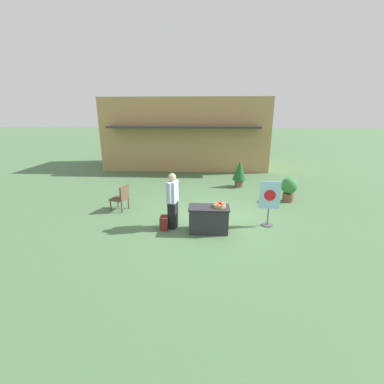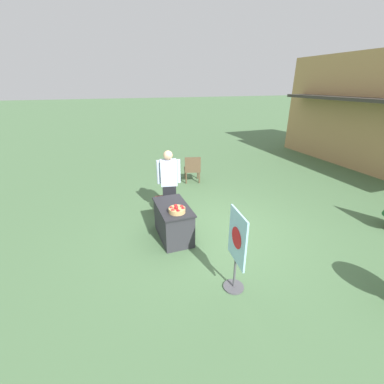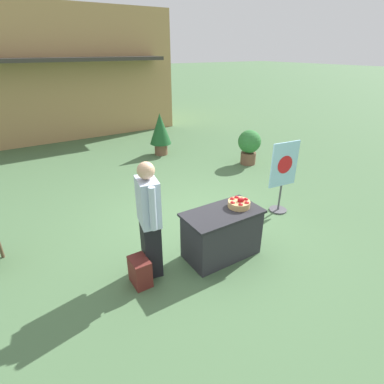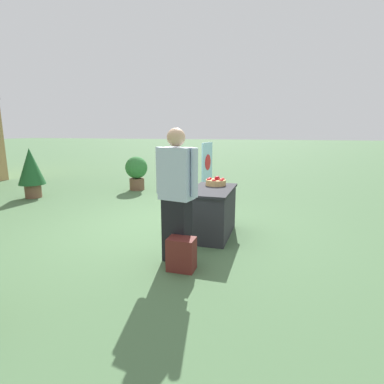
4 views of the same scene
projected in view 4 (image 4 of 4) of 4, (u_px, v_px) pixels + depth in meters
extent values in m
plane|color=#4C7047|center=(160.00, 228.00, 5.40)|extent=(120.00, 120.00, 0.00)
cube|color=#2D2D33|center=(211.00, 213.00, 5.00)|extent=(1.16, 0.63, 0.76)
cube|color=#242428|center=(212.00, 190.00, 4.92)|extent=(1.24, 0.67, 0.04)
cylinder|color=tan|center=(216.00, 182.00, 5.21)|extent=(0.35, 0.35, 0.10)
sphere|color=#A30F14|center=(218.00, 179.00, 5.32)|extent=(0.08, 0.08, 0.08)
sphere|color=red|center=(210.00, 180.00, 5.28)|extent=(0.08, 0.08, 0.08)
sphere|color=red|center=(209.00, 180.00, 5.19)|extent=(0.08, 0.08, 0.08)
sphere|color=red|center=(214.00, 181.00, 5.09)|extent=(0.08, 0.08, 0.08)
sphere|color=red|center=(221.00, 181.00, 5.11)|extent=(0.08, 0.08, 0.08)
sphere|color=red|center=(223.00, 180.00, 5.23)|extent=(0.08, 0.08, 0.08)
sphere|color=red|center=(217.00, 178.00, 5.22)|extent=(0.08, 0.08, 0.08)
sphere|color=#A30F14|center=(217.00, 178.00, 5.19)|extent=(0.08, 0.08, 0.08)
cube|color=black|center=(177.00, 230.00, 3.99)|extent=(0.30, 0.38, 0.85)
cube|color=silver|center=(176.00, 174.00, 3.84)|extent=(0.34, 0.46, 0.67)
sphere|color=tan|center=(176.00, 137.00, 3.75)|extent=(0.24, 0.24, 0.24)
cylinder|color=silver|center=(159.00, 170.00, 3.95)|extent=(0.09, 0.09, 0.62)
cylinder|color=silver|center=(194.00, 173.00, 3.72)|extent=(0.09, 0.09, 0.62)
cube|color=maroon|center=(181.00, 254.00, 3.75)|extent=(0.24, 0.34, 0.42)
cylinder|color=#4C4C51|center=(207.00, 205.00, 7.02)|extent=(0.36, 0.36, 0.03)
cylinder|color=#4C4C51|center=(207.00, 193.00, 6.96)|extent=(0.04, 0.04, 0.55)
cube|color=#99D1EA|center=(207.00, 162.00, 6.82)|extent=(0.64, 0.10, 0.90)
cylinder|color=red|center=(208.00, 162.00, 6.81)|extent=(0.36, 0.04, 0.36)
cylinder|color=brown|center=(137.00, 184.00, 8.96)|extent=(0.44, 0.44, 0.34)
sphere|color=#337A38|center=(136.00, 167.00, 8.86)|extent=(0.65, 0.65, 0.65)
cylinder|color=brown|center=(33.00, 191.00, 7.89)|extent=(0.40, 0.40, 0.36)
cone|color=#1E5628|center=(31.00, 166.00, 7.76)|extent=(0.67, 0.67, 0.94)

